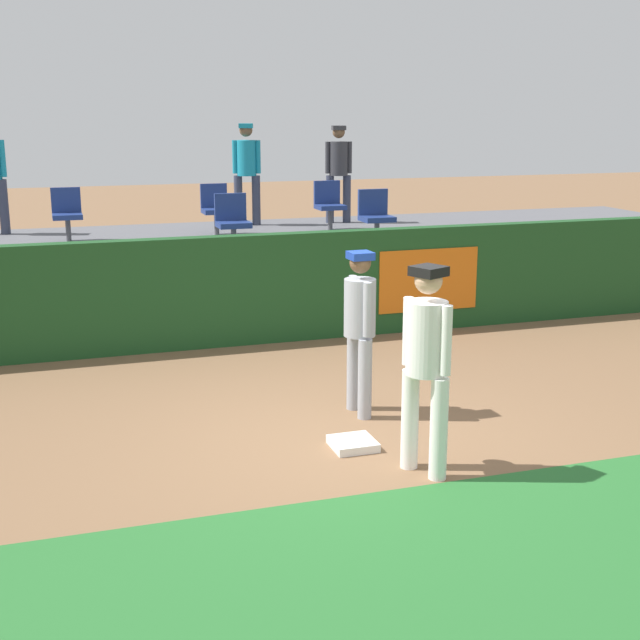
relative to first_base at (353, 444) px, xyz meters
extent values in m
plane|color=brown|center=(0.07, 0.20, -0.04)|extent=(60.00, 60.00, 0.00)
cube|color=#26662B|center=(0.07, -2.38, -0.04)|extent=(18.00, 2.80, 0.01)
cube|color=white|center=(0.00, 0.00, 0.00)|extent=(0.40, 0.40, 0.08)
cylinder|color=white|center=(0.31, -0.58, 0.41)|extent=(0.15, 0.15, 0.90)
cylinder|color=white|center=(0.45, -0.87, 0.41)|extent=(0.15, 0.15, 0.90)
cylinder|color=white|center=(0.38, -0.73, 1.17)|extent=(0.46, 0.46, 0.63)
sphere|color=tan|center=(0.38, -0.73, 1.67)|extent=(0.23, 0.23, 0.23)
cube|color=black|center=(0.38, -0.73, 1.75)|extent=(0.33, 0.33, 0.08)
cylinder|color=white|center=(0.30, -0.53, 1.19)|extent=(0.09, 0.09, 0.59)
cylinder|color=white|center=(0.47, -0.92, 1.19)|extent=(0.09, 0.09, 0.59)
ellipsoid|color=brown|center=(0.39, -0.49, 0.94)|extent=(0.19, 0.23, 0.28)
cylinder|color=#9EA3AD|center=(0.38, 1.03, 0.38)|extent=(0.14, 0.14, 0.84)
cylinder|color=#9EA3AD|center=(0.39, 0.72, 0.38)|extent=(0.14, 0.14, 0.84)
cylinder|color=#9EA3AD|center=(0.38, 0.87, 1.09)|extent=(0.33, 0.33, 0.59)
sphere|color=brown|center=(0.38, 0.87, 1.55)|extent=(0.22, 0.22, 0.22)
cube|color=#193899|center=(0.38, 0.87, 1.62)|extent=(0.24, 0.24, 0.08)
cylinder|color=#9EA3AD|center=(0.38, 1.07, 1.11)|extent=(0.09, 0.09, 0.55)
cylinder|color=#9EA3AD|center=(0.39, 0.68, 1.11)|extent=(0.09, 0.09, 0.55)
cube|color=#19471E|center=(0.07, 3.96, 0.70)|extent=(18.00, 0.24, 1.47)
cube|color=orange|center=(2.53, 3.83, 0.70)|extent=(1.50, 0.02, 0.88)
cube|color=#59595E|center=(0.07, 6.53, 0.48)|extent=(18.00, 4.80, 1.04)
cylinder|color=#4C4C51|center=(0.17, 7.13, 1.20)|extent=(0.08, 0.08, 0.40)
cube|color=navy|center=(0.17, 7.13, 1.40)|extent=(0.45, 0.44, 0.08)
cube|color=navy|center=(0.17, 7.32, 1.64)|extent=(0.45, 0.06, 0.40)
cylinder|color=#4C4C51|center=(2.17, 7.13, 1.20)|extent=(0.08, 0.08, 0.40)
cube|color=navy|center=(2.17, 7.13, 1.40)|extent=(0.47, 0.44, 0.08)
cube|color=navy|center=(2.17, 7.32, 1.64)|extent=(0.47, 0.06, 0.40)
cylinder|color=#4C4C51|center=(2.33, 5.33, 1.20)|extent=(0.08, 0.08, 0.40)
cube|color=navy|center=(2.33, 5.33, 1.40)|extent=(0.48, 0.44, 0.08)
cube|color=navy|center=(2.33, 5.52, 1.64)|extent=(0.48, 0.06, 0.40)
cylinder|color=#4C4C51|center=(0.07, 5.33, 1.20)|extent=(0.08, 0.08, 0.40)
cube|color=navy|center=(0.07, 5.33, 1.40)|extent=(0.47, 0.44, 0.08)
cube|color=navy|center=(0.07, 5.52, 1.64)|extent=(0.47, 0.06, 0.40)
cylinder|color=#4C4C51|center=(-2.22, 7.13, 1.20)|extent=(0.08, 0.08, 0.40)
cube|color=navy|center=(-2.22, 7.13, 1.40)|extent=(0.46, 0.44, 0.08)
cube|color=navy|center=(-2.22, 7.32, 1.64)|extent=(0.46, 0.06, 0.40)
cylinder|color=#33384C|center=(1.12, 8.20, 1.44)|extent=(0.15, 0.15, 0.89)
cylinder|color=#33384C|center=(0.81, 8.29, 1.44)|extent=(0.15, 0.15, 0.89)
cylinder|color=teal|center=(0.97, 8.24, 2.20)|extent=(0.43, 0.43, 0.63)
sphere|color=brown|center=(0.97, 8.24, 2.69)|extent=(0.23, 0.23, 0.23)
cube|color=teal|center=(0.97, 8.24, 2.76)|extent=(0.30, 0.30, 0.08)
cylinder|color=teal|center=(1.16, 8.18, 2.22)|extent=(0.09, 0.09, 0.58)
cylinder|color=teal|center=(0.77, 8.30, 2.22)|extent=(0.09, 0.09, 0.58)
cylinder|color=#33384C|center=(-3.19, 8.33, 1.46)|extent=(0.16, 0.16, 0.91)
cylinder|color=teal|center=(-3.15, 8.32, 2.26)|extent=(0.09, 0.09, 0.60)
cylinder|color=#33384C|center=(2.80, 8.04, 1.43)|extent=(0.15, 0.15, 0.87)
cylinder|color=#33384C|center=(2.49, 8.09, 1.43)|extent=(0.15, 0.15, 0.87)
cylinder|color=#333338|center=(2.65, 8.06, 2.17)|extent=(0.39, 0.39, 0.61)
sphere|color=brown|center=(2.65, 8.06, 2.65)|extent=(0.23, 0.23, 0.23)
cube|color=#333338|center=(2.65, 8.06, 2.72)|extent=(0.27, 0.27, 0.08)
cylinder|color=#333338|center=(2.85, 8.03, 2.19)|extent=(0.09, 0.09, 0.57)
cylinder|color=#333338|center=(2.45, 8.10, 2.19)|extent=(0.09, 0.09, 0.57)
camera|label=1|loc=(-2.63, -7.12, 3.04)|focal=48.62mm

